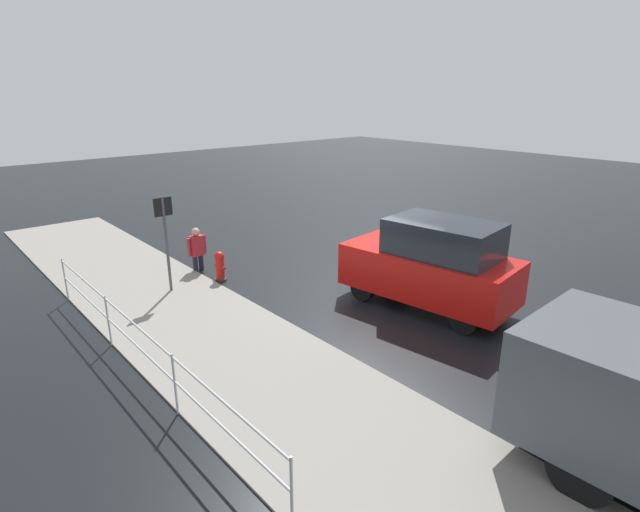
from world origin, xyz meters
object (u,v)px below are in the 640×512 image
moving_hatchback (432,264)px  pedestrian (197,247)px  sign_post (165,230)px  fire_hydrant (220,266)px

moving_hatchback → pedestrian: moving_hatchback is taller
moving_hatchback → pedestrian: (5.65, 2.89, -0.34)m
pedestrian → sign_post: (-0.93, 1.24, 0.90)m
moving_hatchback → fire_hydrant: bearing=31.7°
fire_hydrant → sign_post: sign_post is taller
fire_hydrant → pedestrian: (1.07, 0.07, 0.28)m
moving_hatchback → pedestrian: size_ratio=3.35×
pedestrian → sign_post: sign_post is taller
sign_post → fire_hydrant: bearing=-96.5°
pedestrian → fire_hydrant: bearing=-176.4°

